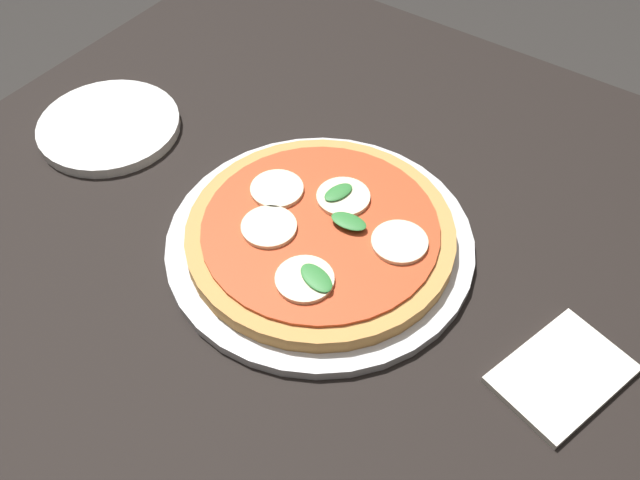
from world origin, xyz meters
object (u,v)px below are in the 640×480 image
dining_table (234,350)px  pizza (320,233)px  serving_tray (320,242)px  napkin (562,374)px  plate_white (109,126)px

dining_table → pizza: size_ratio=4.01×
serving_tray → napkin: (-0.00, -0.29, -0.00)m
pizza → napkin: (-0.00, -0.29, -0.02)m
dining_table → plate_white: 0.34m
serving_tray → pizza: pizza is taller
plate_white → napkin: (-0.01, -0.63, -0.00)m
serving_tray → pizza: size_ratio=1.16×
pizza → plate_white: pizza is taller
plate_white → napkin: bearing=-90.7°
dining_table → napkin: bearing=-71.1°
pizza → plate_white: size_ratio=1.62×
dining_table → pizza: bearing=-20.9°
pizza → napkin: pizza is taller
plate_white → napkin: 0.63m
pizza → serving_tray: bearing=53.1°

